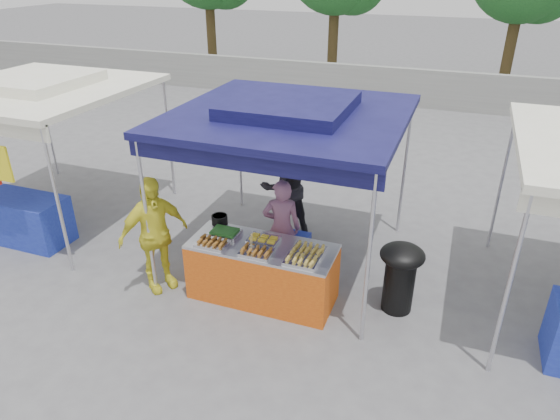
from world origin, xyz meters
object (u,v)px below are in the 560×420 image
(cooking_pot, at_px, (220,220))
(customer_person, at_px, (154,235))
(helper_man, at_px, (285,186))
(vendor_table, at_px, (262,272))
(wok_burner, at_px, (400,272))
(vendor_woman, at_px, (282,228))

(cooking_pot, relative_size, customer_person, 0.13)
(helper_man, height_order, customer_person, helper_man)
(vendor_table, xyz_separation_m, helper_man, (-0.34, 1.87, 0.46))
(helper_man, bearing_deg, cooking_pot, 29.91)
(vendor_table, distance_m, wok_burner, 1.86)
(vendor_woman, relative_size, helper_man, 0.86)
(vendor_table, distance_m, cooking_pot, 1.01)
(vendor_table, distance_m, helper_man, 1.95)
(vendor_table, bearing_deg, cooking_pot, 156.42)
(vendor_table, relative_size, customer_person, 1.16)
(vendor_table, relative_size, cooking_pot, 8.65)
(wok_burner, distance_m, customer_person, 3.40)
(vendor_table, distance_m, vendor_woman, 0.76)
(vendor_woman, distance_m, helper_man, 1.25)
(wok_burner, xyz_separation_m, customer_person, (-3.32, -0.68, 0.28))
(vendor_woman, bearing_deg, helper_man, -88.77)
(wok_burner, height_order, helper_man, helper_man)
(wok_burner, height_order, vendor_woman, vendor_woman)
(vendor_table, relative_size, wok_burner, 2.01)
(vendor_table, height_order, wok_burner, wok_burner)
(helper_man, bearing_deg, customer_person, 18.32)
(cooking_pot, height_order, vendor_woman, vendor_woman)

